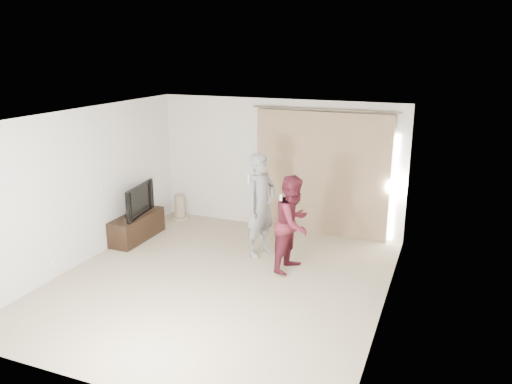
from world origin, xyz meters
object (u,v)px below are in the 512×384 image
tv_console (137,227)px  person_woman (293,223)px  tv (135,200)px  person_man (261,205)px

tv_console → person_woman: person_woman is taller
tv_console → tv: 0.54m
tv → person_man: 2.48m
tv → person_man: person_man is taller
person_woman → person_man: bearing=151.6°
tv → person_man: bearing=-93.7°
tv_console → tv: bearing=0.0°
person_man → tv: bearing=-175.5°
person_man → person_woman: person_man is taller
person_man → person_woman: bearing=-28.4°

